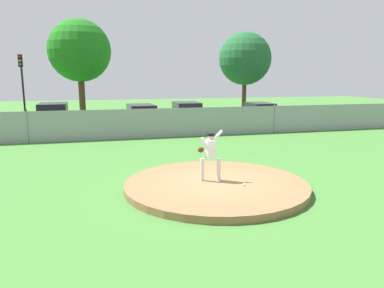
{
  "coord_description": "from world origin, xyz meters",
  "views": [
    {
      "loc": [
        -3.44,
        -10.29,
        3.46
      ],
      "look_at": [
        -0.1,
        2.6,
        0.96
      ],
      "focal_mm": 33.62,
      "sensor_mm": 36.0,
      "label": 1
    }
  ],
  "objects_px": {
    "parked_car_teal": "(260,113)",
    "parked_car_champagne": "(187,114)",
    "traffic_light_near": "(22,77)",
    "pitcher_youth": "(210,152)",
    "baseball": "(244,185)",
    "traffic_cone_orange": "(218,119)",
    "parked_car_charcoal": "(54,118)",
    "parked_car_red": "(141,117)"
  },
  "relations": [
    {
      "from": "parked_car_teal",
      "to": "parked_car_champagne",
      "type": "distance_m",
      "value": 5.59
    },
    {
      "from": "traffic_light_near",
      "to": "parked_car_champagne",
      "type": "bearing_deg",
      "value": -20.49
    },
    {
      "from": "pitcher_youth",
      "to": "baseball",
      "type": "height_order",
      "value": "pitcher_youth"
    },
    {
      "from": "parked_car_teal",
      "to": "traffic_cone_orange",
      "type": "bearing_deg",
      "value": 157.61
    },
    {
      "from": "baseball",
      "to": "traffic_light_near",
      "type": "distance_m",
      "value": 22.03
    },
    {
      "from": "pitcher_youth",
      "to": "traffic_cone_orange",
      "type": "bearing_deg",
      "value": 70.4
    },
    {
      "from": "traffic_cone_orange",
      "to": "parked_car_champagne",
      "type": "bearing_deg",
      "value": -160.78
    },
    {
      "from": "traffic_light_near",
      "to": "baseball",
      "type": "bearing_deg",
      "value": -64.05
    },
    {
      "from": "traffic_cone_orange",
      "to": "baseball",
      "type": "bearing_deg",
      "value": -106.08
    },
    {
      "from": "parked_car_teal",
      "to": "parked_car_champagne",
      "type": "relative_size",
      "value": 1.02
    },
    {
      "from": "baseball",
      "to": "pitcher_youth",
      "type": "bearing_deg",
      "value": 135.21
    },
    {
      "from": "baseball",
      "to": "parked_car_champagne",
      "type": "relative_size",
      "value": 0.02
    },
    {
      "from": "traffic_cone_orange",
      "to": "traffic_light_near",
      "type": "bearing_deg",
      "value": 166.77
    },
    {
      "from": "parked_car_teal",
      "to": "parked_car_champagne",
      "type": "height_order",
      "value": "parked_car_champagne"
    },
    {
      "from": "parked_car_champagne",
      "to": "traffic_light_near",
      "type": "relative_size",
      "value": 0.9
    },
    {
      "from": "parked_car_teal",
      "to": "parked_car_champagne",
      "type": "bearing_deg",
      "value": 177.69
    },
    {
      "from": "parked_car_teal",
      "to": "traffic_cone_orange",
      "type": "height_order",
      "value": "parked_car_teal"
    },
    {
      "from": "parked_car_teal",
      "to": "traffic_light_near",
      "type": "relative_size",
      "value": 0.92
    },
    {
      "from": "parked_car_charcoal",
      "to": "parked_car_champagne",
      "type": "relative_size",
      "value": 0.96
    },
    {
      "from": "pitcher_youth",
      "to": "traffic_light_near",
      "type": "height_order",
      "value": "traffic_light_near"
    },
    {
      "from": "parked_car_charcoal",
      "to": "traffic_light_near",
      "type": "distance_m",
      "value": 5.85
    },
    {
      "from": "pitcher_youth",
      "to": "parked_car_teal",
      "type": "xyz_separation_m",
      "value": [
        8.36,
        14.27,
        -0.4
      ]
    },
    {
      "from": "pitcher_youth",
      "to": "baseball",
      "type": "bearing_deg",
      "value": -44.79
    },
    {
      "from": "pitcher_youth",
      "to": "traffic_cone_orange",
      "type": "xyz_separation_m",
      "value": [
        5.5,
        15.45,
        -0.89
      ]
    },
    {
      "from": "parked_car_red",
      "to": "parked_car_champagne",
      "type": "relative_size",
      "value": 1.03
    },
    {
      "from": "parked_car_teal",
      "to": "traffic_cone_orange",
      "type": "distance_m",
      "value": 3.13
    },
    {
      "from": "traffic_light_near",
      "to": "parked_car_red",
      "type": "bearing_deg",
      "value": -30.84
    },
    {
      "from": "parked_car_charcoal",
      "to": "parked_car_champagne",
      "type": "bearing_deg",
      "value": 1.85
    },
    {
      "from": "parked_car_teal",
      "to": "traffic_cone_orange",
      "type": "relative_size",
      "value": 8.43
    },
    {
      "from": "parked_car_charcoal",
      "to": "parked_car_teal",
      "type": "bearing_deg",
      "value": 0.25
    },
    {
      "from": "parked_car_red",
      "to": "parked_car_charcoal",
      "type": "relative_size",
      "value": 1.08
    },
    {
      "from": "baseball",
      "to": "parked_car_teal",
      "type": "height_order",
      "value": "parked_car_teal"
    },
    {
      "from": "parked_car_red",
      "to": "parked_car_charcoal",
      "type": "xyz_separation_m",
      "value": [
        -5.65,
        0.3,
        0.06
      ]
    },
    {
      "from": "pitcher_youth",
      "to": "parked_car_teal",
      "type": "height_order",
      "value": "pitcher_youth"
    },
    {
      "from": "parked_car_charcoal",
      "to": "traffic_light_near",
      "type": "bearing_deg",
      "value": 118.92
    },
    {
      "from": "parked_car_red",
      "to": "parked_car_teal",
      "type": "bearing_deg",
      "value": 2.35
    },
    {
      "from": "baseball",
      "to": "parked_car_charcoal",
      "type": "height_order",
      "value": "parked_car_charcoal"
    },
    {
      "from": "pitcher_youth",
      "to": "parked_car_champagne",
      "type": "distance_m",
      "value": 14.76
    },
    {
      "from": "baseball",
      "to": "parked_car_champagne",
      "type": "bearing_deg",
      "value": 82.71
    },
    {
      "from": "baseball",
      "to": "parked_car_teal",
      "type": "distance_m",
      "value": 16.87
    },
    {
      "from": "parked_car_red",
      "to": "parked_car_charcoal",
      "type": "distance_m",
      "value": 5.66
    },
    {
      "from": "parked_car_charcoal",
      "to": "traffic_light_near",
      "type": "relative_size",
      "value": 0.86
    }
  ]
}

